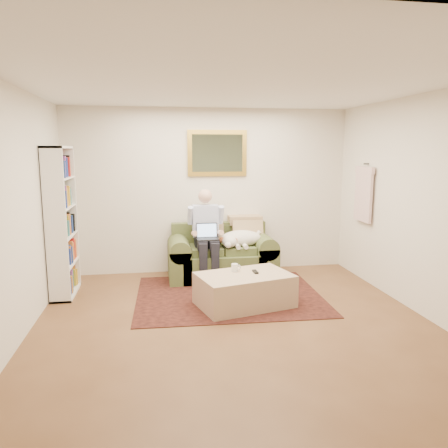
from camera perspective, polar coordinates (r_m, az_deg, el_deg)
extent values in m
cube|color=brown|center=(4.91, 1.84, -13.77)|extent=(4.50, 5.00, 0.01)
cube|color=white|center=(4.55, 2.03, 17.87)|extent=(4.50, 5.00, 0.01)
cube|color=silver|center=(7.00, -1.99, 4.32)|extent=(4.50, 0.01, 2.60)
cube|color=silver|center=(4.68, -26.26, 0.66)|extent=(0.01, 5.00, 2.60)
cube|color=silver|center=(5.44, 25.88, 1.83)|extent=(0.01, 5.00, 2.60)
cube|color=black|center=(5.99, 0.62, -9.30)|extent=(2.52, 2.04, 0.01)
cube|color=#5A6636|center=(6.74, -0.29, -5.38)|extent=(1.24, 0.79, 0.40)
cube|color=#5A6636|center=(6.99, -0.73, -1.43)|extent=(1.50, 0.17, 0.41)
cube|color=#5A6636|center=(6.67, -5.84, -5.18)|extent=(0.33, 0.79, 0.82)
cube|color=#5A6636|center=(6.86, 5.11, -4.75)|extent=(0.33, 0.79, 0.82)
cube|color=#5A6636|center=(6.60, -2.32, -3.40)|extent=(0.47, 0.53, 0.11)
cube|color=#5A6636|center=(6.68, 1.84, -3.25)|extent=(0.47, 0.53, 0.11)
cube|color=black|center=(6.38, -2.14, -1.97)|extent=(0.32, 0.22, 0.02)
cube|color=black|center=(6.47, -2.27, -0.82)|extent=(0.32, 0.06, 0.22)
cube|color=#99BFF2|center=(6.46, -2.26, -0.83)|extent=(0.29, 0.04, 0.19)
cube|color=tan|center=(5.56, 2.68, -8.61)|extent=(1.28, 0.99, 0.41)
cylinder|color=white|center=(5.61, 1.40, -5.73)|extent=(0.08, 0.08, 0.10)
cube|color=black|center=(5.58, 4.11, -6.24)|extent=(0.05, 0.15, 0.02)
cube|color=gold|center=(6.97, -0.88, 9.24)|extent=(0.94, 0.04, 0.72)
cube|color=gray|center=(6.95, -0.86, 9.24)|extent=(0.80, 0.01, 0.58)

